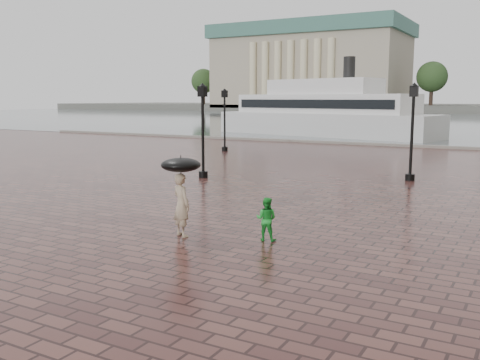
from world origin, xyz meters
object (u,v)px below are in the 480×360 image
object	(u,v)px
street_lamps	(270,125)
adult_pedestrian	(181,205)
child_pedestrian	(266,219)
ferry_near	(324,113)

from	to	relation	value
street_lamps	adult_pedestrian	size ratio (longest dim) A/B	8.67
child_pedestrian	street_lamps	bearing A→B (deg)	-73.98
adult_pedestrian	child_pedestrian	distance (m)	2.40
ferry_near	adult_pedestrian	bearing A→B (deg)	-61.73
adult_pedestrian	ferry_near	size ratio (longest dim) A/B	0.07
street_lamps	ferry_near	size ratio (longest dim) A/B	0.62
child_pedestrian	ferry_near	bearing A→B (deg)	-81.26
street_lamps	adult_pedestrian	xyz separation A→B (m)	(4.68, -15.05, -1.43)
child_pedestrian	ferry_near	size ratio (longest dim) A/B	0.05
street_lamps	adult_pedestrian	distance (m)	15.82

